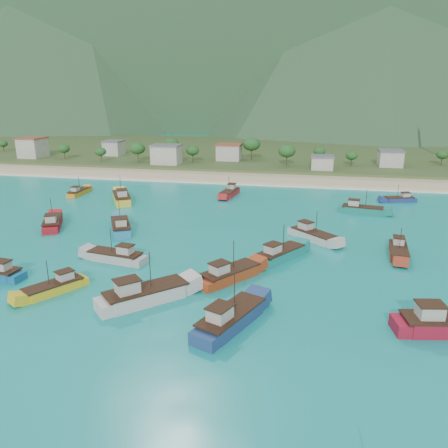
% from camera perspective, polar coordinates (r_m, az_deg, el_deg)
% --- Properties ---
extents(ground, '(600.00, 600.00, 0.00)m').
position_cam_1_polar(ground, '(69.94, -7.57, -6.32)').
color(ground, '#0B6E80').
rests_on(ground, ground).
extents(beach, '(400.00, 18.00, 1.20)m').
position_cam_1_polar(beach, '(143.89, 2.58, 5.96)').
color(beach, beige).
rests_on(beach, ground).
extents(land, '(400.00, 110.00, 2.40)m').
position_cam_1_polar(land, '(203.61, 5.28, 9.16)').
color(land, '#385123').
rests_on(land, ground).
extents(surf_line, '(400.00, 2.50, 0.08)m').
position_cam_1_polar(surf_line, '(134.70, 1.95, 5.20)').
color(surf_line, white).
rests_on(surf_line, ground).
extents(mountains, '(1520.00, 440.00, 260.00)m').
position_cam_1_polar(mountains, '(472.81, 7.15, 26.53)').
color(mountains, slate).
rests_on(mountains, ground).
extents(village, '(215.74, 25.40, 7.55)m').
position_cam_1_polar(village, '(164.21, 6.63, 8.87)').
color(village, beige).
rests_on(village, ground).
extents(vegetation, '(278.78, 25.43, 9.03)m').
position_cam_1_polar(vegetation, '(166.75, 4.96, 9.24)').
color(vegetation, '#235623').
rests_on(vegetation, ground).
extents(boat_0, '(8.65, 4.73, 4.90)m').
position_cam_1_polar(boat_0, '(121.90, 21.93, 2.95)').
color(boat_0, navy).
rests_on(boat_0, ground).
extents(boat_3, '(12.67, 5.66, 7.23)m').
position_cam_1_polar(boat_3, '(59.19, 27.10, -11.72)').
color(boat_3, maroon).
rests_on(boat_3, ground).
extents(boat_4, '(7.69, 11.16, 6.42)m').
position_cam_1_polar(boat_4, '(98.64, -21.47, 0.06)').
color(boat_4, '#A9141F').
rests_on(boat_4, ground).
extents(boat_5, '(7.86, 12.36, 7.05)m').
position_cam_1_polar(boat_5, '(54.24, 0.81, -12.39)').
color(boat_5, navy).
rests_on(boat_5, ground).
extents(boat_9, '(10.63, 4.68, 6.07)m').
position_cam_1_polar(boat_9, '(107.45, 17.53, 1.75)').
color(boat_9, '#167565').
rests_on(boat_9, ground).
extents(boat_10, '(2.76, 8.99, 5.29)m').
position_cam_1_polar(boat_10, '(127.31, -18.45, 3.90)').
color(boat_10, orange).
rests_on(boat_10, ground).
extents(boat_11, '(8.24, 11.60, 6.70)m').
position_cam_1_polar(boat_11, '(91.53, -13.33, -0.42)').
color(boat_11, teal).
rests_on(boat_11, ground).
extents(boat_13, '(11.67, 11.52, 7.48)m').
position_cam_1_polar(boat_13, '(60.76, -10.33, -9.19)').
color(boat_13, beige).
rests_on(boat_13, ground).
extents(boat_14, '(9.11, 10.81, 6.50)m').
position_cam_1_polar(boat_14, '(66.49, 0.71, -6.69)').
color(boat_14, '#A23917').
rests_on(boat_14, ground).
extents(boat_18, '(10.68, 4.71, 6.10)m').
position_cam_1_polar(boat_18, '(75.76, -13.89, -4.23)').
color(boat_18, '#B3ACA4').
rests_on(boat_18, ground).
extents(boat_20, '(3.82, 9.78, 5.63)m').
position_cam_1_polar(boat_20, '(81.98, 21.81, -3.41)').
color(boat_20, '#A0331D').
rests_on(boat_20, ground).
extents(boat_21, '(4.16, 10.29, 5.91)m').
position_cam_1_polar(boat_21, '(119.73, 0.75, 4.05)').
color(boat_21, red).
rests_on(boat_21, ground).
extents(boat_22, '(7.21, 9.21, 5.43)m').
position_cam_1_polar(boat_22, '(67.23, -21.24, -7.83)').
color(boat_22, yellow).
rests_on(boat_22, ground).
extents(boat_24, '(8.59, 10.79, 6.38)m').
position_cam_1_polar(boat_24, '(75.01, 7.31, -4.03)').
color(boat_24, '#148178').
rests_on(boat_24, ground).
extents(boat_26, '(9.16, 12.47, 7.25)m').
position_cam_1_polar(boat_26, '(115.95, -13.22, 3.29)').
color(boat_26, yellow).
rests_on(boat_26, ground).
extents(boat_28, '(9.79, 9.41, 6.20)m').
position_cam_1_polar(boat_28, '(85.82, 11.47, -1.53)').
color(boat_28, beige).
rests_on(boat_28, ground).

